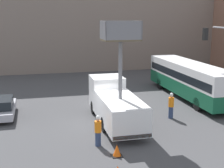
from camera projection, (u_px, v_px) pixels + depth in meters
ground_plane at (105, 125)px, 20.61m from camera, size 120.00×120.00×0.00m
building_backdrop_far at (66, 19)px, 42.61m from camera, size 44.00×10.00×13.09m
utility_truck at (115, 102)px, 20.62m from camera, size 2.29×7.48×6.78m
city_bus at (189, 78)px, 27.07m from camera, size 2.56×11.97×3.04m
road_worker_near_truck at (98, 131)px, 17.15m from camera, size 0.38×0.38×1.76m
road_worker_directing at (171, 106)px, 21.77m from camera, size 0.38×0.38×1.84m
traffic_cone_mid_road at (117, 151)px, 16.00m from camera, size 0.55×0.55×0.63m
parked_car_curbside at (2, 108)px, 21.99m from camera, size 1.74×4.25×1.41m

